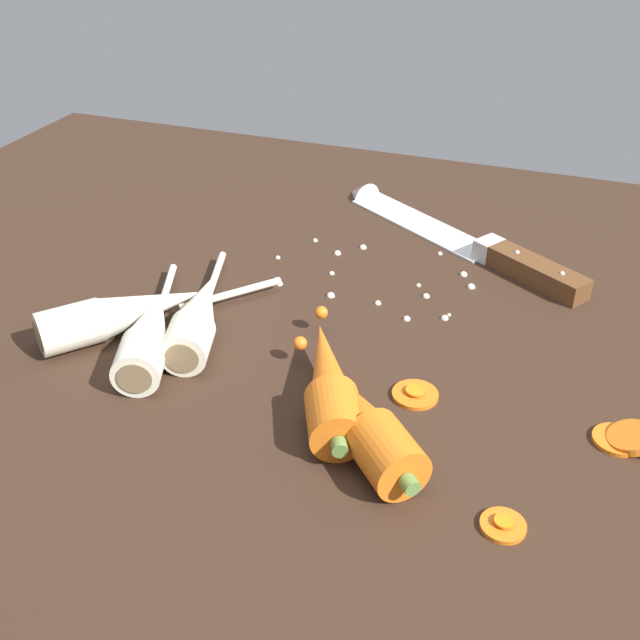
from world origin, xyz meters
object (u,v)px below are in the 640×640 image
(carrot_slice_stray_near, at_px, (503,524))
(chefs_knife, at_px, (449,234))
(carrot_slice_stray_mid, at_px, (415,393))
(whole_carrot, at_px, (329,382))
(parsnip_mid_right, at_px, (197,316))
(parsnip_mid_left, at_px, (149,333))
(parsnip_front, at_px, (125,313))
(whole_carrot_second, at_px, (360,418))

(carrot_slice_stray_near, bearing_deg, chefs_knife, 106.94)
(chefs_knife, bearing_deg, carrot_slice_stray_mid, -83.13)
(whole_carrot, distance_m, parsnip_mid_right, 0.15)
(parsnip_mid_left, bearing_deg, parsnip_front, 150.85)
(chefs_knife, xyz_separation_m, parsnip_mid_right, (-0.17, -0.27, 0.01))
(whole_carrot, xyz_separation_m, whole_carrot_second, (0.04, -0.03, 0.00))
(parsnip_mid_right, bearing_deg, parsnip_front, -164.42)
(whole_carrot_second, xyz_separation_m, carrot_slice_stray_mid, (0.03, 0.06, -0.02))
(whole_carrot, distance_m, whole_carrot_second, 0.05)
(chefs_knife, height_order, parsnip_front, parsnip_front)
(whole_carrot_second, distance_m, parsnip_front, 0.25)
(carrot_slice_stray_near, xyz_separation_m, carrot_slice_stray_mid, (-0.09, 0.11, 0.00))
(whole_carrot_second, distance_m, carrot_slice_stray_near, 0.13)
(chefs_knife, distance_m, carrot_slice_stray_near, 0.42)
(parsnip_mid_left, distance_m, carrot_slice_stray_near, 0.34)
(parsnip_mid_left, height_order, carrot_slice_stray_mid, parsnip_mid_left)
(whole_carrot_second, bearing_deg, whole_carrot, 137.88)
(whole_carrot_second, bearing_deg, chefs_knife, 91.32)
(parsnip_mid_right, xyz_separation_m, carrot_slice_stray_mid, (0.21, -0.02, -0.02))
(whole_carrot, bearing_deg, carrot_slice_stray_mid, 27.31)
(whole_carrot, bearing_deg, chefs_knife, 85.04)
(parsnip_mid_left, bearing_deg, parsnip_mid_right, 55.97)
(parsnip_mid_right, bearing_deg, whole_carrot_second, -25.27)
(carrot_slice_stray_near, bearing_deg, carrot_slice_stray_mid, 127.50)
(parsnip_mid_right, relative_size, carrot_slice_stray_near, 6.45)
(parsnip_mid_left, distance_m, parsnip_mid_right, 0.05)
(carrot_slice_stray_near, bearing_deg, parsnip_front, 161.94)
(parsnip_mid_right, bearing_deg, parsnip_mid_left, -124.03)
(parsnip_mid_left, bearing_deg, carrot_slice_stray_near, -16.64)
(whole_carrot, xyz_separation_m, carrot_slice_stray_mid, (0.06, 0.03, -0.02))
(whole_carrot, bearing_deg, parsnip_mid_left, 175.48)
(whole_carrot, xyz_separation_m, parsnip_mid_right, (-0.14, 0.05, -0.00))
(parsnip_front, distance_m, parsnip_mid_right, 0.07)
(whole_carrot, bearing_deg, parsnip_mid_right, 160.00)
(whole_carrot, height_order, parsnip_front, whole_carrot)
(carrot_slice_stray_near, bearing_deg, whole_carrot_second, 156.51)
(parsnip_front, bearing_deg, whole_carrot, -9.42)
(chefs_knife, height_order, parsnip_mid_left, parsnip_mid_left)
(chefs_knife, relative_size, whole_carrot, 1.78)
(parsnip_front, bearing_deg, parsnip_mid_right, 15.58)
(chefs_knife, distance_m, carrot_slice_stray_mid, 0.29)
(carrot_slice_stray_near, bearing_deg, whole_carrot, 151.33)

